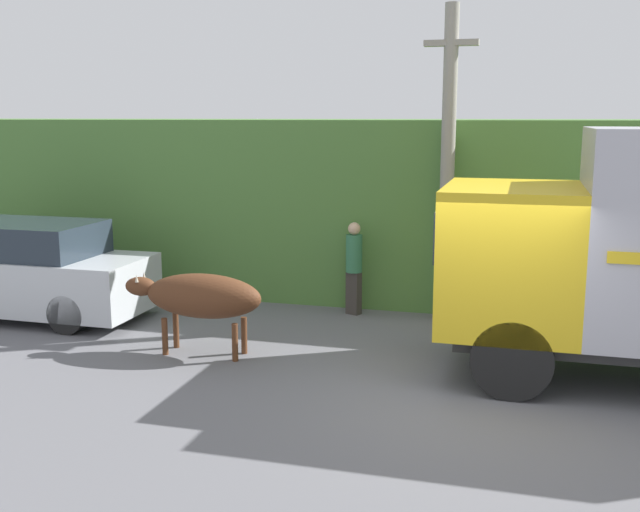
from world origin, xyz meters
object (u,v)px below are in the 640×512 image
at_px(brown_cow, 200,296).
at_px(utility_pole, 448,160).
at_px(parked_suv, 22,271).
at_px(pedestrian_on_hill, 354,263).

height_order(brown_cow, utility_pole, utility_pole).
relative_size(parked_suv, utility_pole, 0.86).
distance_m(parked_suv, utility_pole, 7.74).
distance_m(brown_cow, utility_pole, 4.82).
xyz_separation_m(brown_cow, pedestrian_on_hill, (1.69, 2.87, 0.05)).
bearing_deg(brown_cow, parked_suv, 151.28).
relative_size(brown_cow, parked_suv, 0.48).
xyz_separation_m(pedestrian_on_hill, utility_pole, (1.60, 0.08, 1.85)).
distance_m(brown_cow, parked_suv, 4.14).
xyz_separation_m(brown_cow, utility_pole, (3.29, 2.95, 1.90)).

